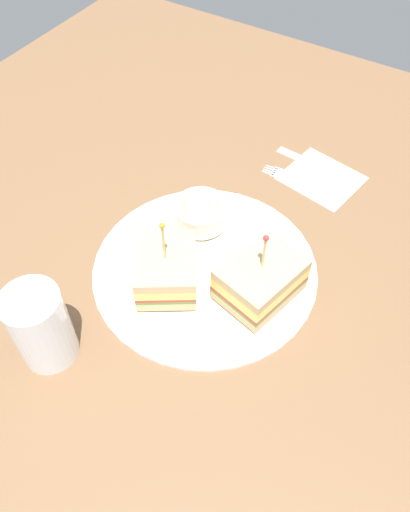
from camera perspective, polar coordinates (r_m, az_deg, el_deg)
The scene contains 9 objects.
ground_plane at distance 68.48cm, azimuth 0.00°, elevation -2.07°, with size 119.08×119.08×2.00cm, color brown.
plate at distance 67.31cm, azimuth 0.00°, elevation -1.32°, with size 29.09×29.09×0.95cm, color silver.
sandwich_half_front at distance 62.83cm, azimuth 6.16°, elevation -2.45°, with size 11.10×9.47×10.50cm.
sandwich_half_back at distance 63.53cm, azimuth -4.28°, elevation -1.55°, with size 11.17×10.76×10.90cm.
coleslaw_bowl at distance 70.57cm, azimuth -0.47°, elevation 5.03°, with size 7.26×7.26×5.23cm.
drink_glass at distance 59.83cm, azimuth -17.53°, elevation -7.59°, with size 6.46×6.46×10.41cm.
napkin at distance 81.43cm, azimuth 12.70°, elevation 8.36°, with size 10.69×9.62×0.15cm, color white.
fork at distance 80.56cm, azimuth 9.54°, elevation 8.54°, with size 2.48×12.08×0.35cm.
knife at distance 83.70cm, azimuth 11.24°, elevation 10.15°, with size 2.08×11.99×0.35cm.
Camera 1 is at (34.98, 21.41, 53.84)cm, focal length 36.41 mm.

